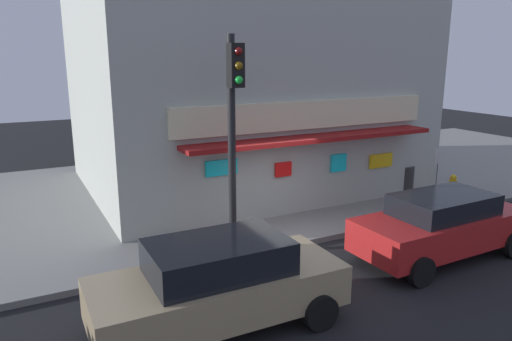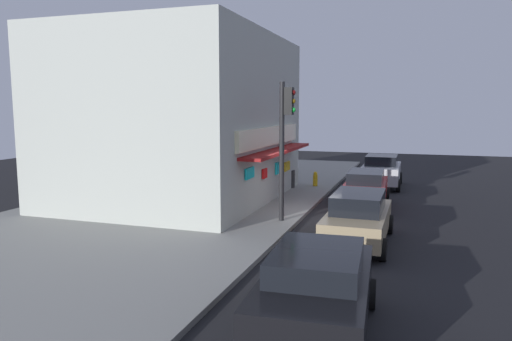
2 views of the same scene
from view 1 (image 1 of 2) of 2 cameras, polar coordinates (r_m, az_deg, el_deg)
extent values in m
plane|color=black|center=(12.03, 4.98, -9.17)|extent=(56.08, 56.08, 0.00)
cube|color=gray|center=(16.78, -5.42, -2.23)|extent=(37.39, 11.33, 0.15)
cube|color=#ADB2A8|center=(17.14, -1.53, 10.60)|extent=(10.70, 8.23, 7.18)
cube|color=beige|center=(13.57, 6.34, 6.62)|extent=(8.13, 0.16, 0.78)
cube|color=maroon|center=(13.37, 7.10, 3.84)|extent=(7.70, 0.90, 0.12)
cube|color=#19D8E5|center=(12.53, -4.12, 0.36)|extent=(0.89, 0.08, 0.42)
cube|color=red|center=(13.42, 3.25, 0.15)|extent=(0.51, 0.08, 0.40)
cube|color=#19D8E5|center=(14.48, 9.79, 0.92)|extent=(0.53, 0.08, 0.53)
cube|color=yellow|center=(15.53, 14.63, 1.16)|extent=(0.87, 0.08, 0.44)
cylinder|color=black|center=(11.06, -2.89, 3.05)|extent=(0.18, 0.18, 4.95)
cube|color=black|center=(10.65, -2.44, 12.37)|extent=(0.32, 0.28, 0.95)
sphere|color=maroon|center=(10.51, -2.10, 14.00)|extent=(0.18, 0.18, 0.18)
sphere|color=brown|center=(10.51, -2.08, 12.36)|extent=(0.18, 0.18, 0.18)
sphere|color=#1ED83F|center=(10.52, -2.07, 10.73)|extent=(0.18, 0.18, 0.18)
cylinder|color=gold|center=(16.71, 22.31, -1.98)|extent=(0.24, 0.24, 0.59)
sphere|color=gold|center=(16.62, 22.42, -0.79)|extent=(0.20, 0.20, 0.20)
cylinder|color=gold|center=(16.57, 21.91, -1.97)|extent=(0.12, 0.10, 0.10)
cylinder|color=gold|center=(16.84, 22.72, -1.80)|extent=(0.12, 0.10, 0.10)
cylinder|color=#2D2D2D|center=(16.74, 17.44, -1.00)|extent=(0.48, 0.48, 0.90)
cylinder|color=black|center=(17.65, 19.63, -0.51)|extent=(0.21, 0.21, 0.85)
cylinder|color=black|center=(17.79, 20.49, -0.48)|extent=(0.21, 0.21, 0.85)
cube|color=silver|center=(17.57, 20.25, 1.82)|extent=(0.37, 0.46, 0.62)
sphere|color=tan|center=(17.49, 20.38, 3.26)|extent=(0.22, 0.22, 0.22)
cylinder|color=silver|center=(17.38, 20.57, 1.56)|extent=(0.13, 0.13, 0.56)
cylinder|color=silver|center=(17.77, 19.93, 1.87)|extent=(0.13, 0.13, 0.56)
cylinder|color=gray|center=(13.43, -5.65, -5.27)|extent=(0.43, 0.43, 0.33)
sphere|color=#195623|center=(13.30, -5.69, -3.67)|extent=(0.54, 0.54, 0.54)
cylinder|color=brown|center=(16.12, 13.49, -2.15)|extent=(0.42, 0.42, 0.44)
sphere|color=#2D7A33|center=(15.99, 13.59, -0.42)|extent=(0.67, 0.67, 0.67)
cube|color=#9E8966|center=(8.55, -4.42, -14.11)|extent=(4.37, 1.77, 0.72)
cube|color=black|center=(8.27, -4.50, -10.17)|extent=(2.37, 1.48, 0.56)
cylinder|color=black|center=(10.00, 1.92, -12.05)|extent=(0.64, 0.23, 0.64)
cylinder|color=black|center=(8.71, 7.66, -16.37)|extent=(0.64, 0.23, 0.64)
cylinder|color=black|center=(9.09, -15.82, -15.41)|extent=(0.64, 0.23, 0.64)
cube|color=#AD1E1E|center=(12.04, 21.16, -6.54)|extent=(4.36, 1.76, 0.74)
cube|color=black|center=(11.85, 21.41, -3.78)|extent=(2.37, 1.45, 0.47)
cylinder|color=black|center=(13.77, 22.52, -5.77)|extent=(0.64, 0.23, 0.64)
cylinder|color=black|center=(11.67, 12.96, -8.52)|extent=(0.64, 0.23, 0.64)
cylinder|color=black|center=(10.60, 19.02, -11.29)|extent=(0.64, 0.23, 0.64)
camera|label=2|loc=(12.95, -92.23, -2.76)|focal=33.47mm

